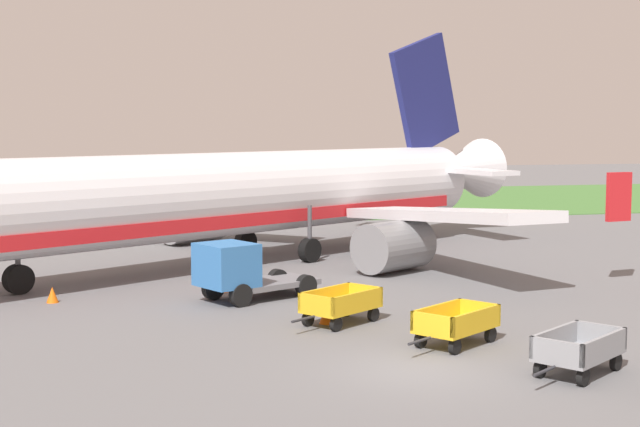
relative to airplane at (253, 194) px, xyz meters
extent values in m
plane|color=slate|center=(0.90, -19.50, -3.05)|extent=(220.00, 220.00, 0.00)
cube|color=#477A38|center=(0.90, 29.81, -3.02)|extent=(220.00, 28.00, 0.06)
cylinder|color=silver|center=(-0.87, -0.55, 0.10)|extent=(27.40, 19.04, 3.70)
cube|color=red|center=(-0.87, -0.55, -0.92)|extent=(24.76, 17.29, 0.56)
cone|color=silver|center=(13.67, 8.54, 0.60)|extent=(5.68, 5.37, 3.52)
cube|color=silver|center=(7.05, -5.44, -0.57)|extent=(4.82, 13.25, 1.35)
cube|color=red|center=(12.72, -9.56, 0.38)|extent=(1.12, 0.39, 1.90)
cylinder|color=gray|center=(5.18, -4.77, -1.92)|extent=(3.83, 3.48, 2.10)
cube|color=silver|center=(-1.80, 8.72, -0.57)|extent=(12.05, 9.74, 1.35)
cube|color=red|center=(-3.02, 15.62, 0.38)|extent=(0.81, 1.01, 1.90)
cylinder|color=gray|center=(-2.02, 6.75, -1.92)|extent=(3.83, 3.48, 2.10)
cube|color=navy|center=(10.83, 6.77, 4.85)|extent=(5.26, 3.47, 6.88)
cube|color=silver|center=(12.69, 4.16, 0.70)|extent=(3.01, 5.48, 0.24)
cube|color=silver|center=(9.30, 9.59, 0.70)|extent=(5.14, 4.72, 0.24)
cylinder|color=#4C4C51|center=(-9.78, -6.11, -1.48)|extent=(0.20, 0.20, 2.04)
cylinder|color=black|center=(-9.78, -6.11, -2.50)|extent=(1.17, 0.96, 1.10)
cylinder|color=#4C4C51|center=(2.41, -1.09, -1.48)|extent=(0.20, 0.20, 2.04)
cylinder|color=black|center=(2.41, -1.09, -2.50)|extent=(1.17, 0.96, 1.10)
cylinder|color=#4C4C51|center=(0.08, 2.64, -1.48)|extent=(0.20, 0.20, 2.04)
cylinder|color=black|center=(0.08, 2.64, -2.50)|extent=(1.17, 0.96, 1.10)
cube|color=gray|center=(4.68, -20.80, -2.57)|extent=(2.85, 2.57, 0.08)
cube|color=gray|center=(5.05, -21.33, -2.26)|extent=(2.11, 1.51, 0.55)
cube|color=gray|center=(4.31, -20.26, -2.26)|extent=(2.11, 1.51, 0.55)
cube|color=gray|center=(3.69, -21.48, -2.26)|extent=(0.88, 1.21, 0.55)
cube|color=gray|center=(5.67, -20.11, -2.26)|extent=(0.88, 1.21, 0.55)
cylinder|color=#2D2D33|center=(3.20, -21.82, -2.61)|extent=(0.87, 0.64, 0.08)
cylinder|color=black|center=(4.23, -21.79, -2.83)|extent=(0.45, 0.38, 0.44)
cylinder|color=black|center=(3.59, -20.87, -2.83)|extent=(0.45, 0.38, 0.44)
cylinder|color=black|center=(5.77, -20.72, -2.83)|extent=(0.45, 0.38, 0.44)
cylinder|color=black|center=(5.13, -19.80, -2.83)|extent=(0.45, 0.38, 0.44)
cube|color=gold|center=(2.87, -17.25, -2.57)|extent=(2.85, 2.58, 0.08)
cube|color=gold|center=(3.24, -17.78, -2.26)|extent=(2.10, 1.52, 0.55)
cube|color=gold|center=(2.49, -16.72, -2.26)|extent=(2.10, 1.52, 0.55)
cube|color=gold|center=(1.89, -17.94, -2.26)|extent=(0.89, 1.20, 0.55)
cube|color=gold|center=(3.85, -16.56, -2.26)|extent=(0.89, 1.20, 0.55)
cylinder|color=#2D2D33|center=(1.40, -18.28, -2.61)|extent=(0.86, 0.64, 0.08)
cylinder|color=black|center=(2.42, -18.25, -2.83)|extent=(0.45, 0.38, 0.44)
cylinder|color=black|center=(1.78, -17.33, -2.83)|extent=(0.45, 0.38, 0.44)
cylinder|color=black|center=(3.96, -17.17, -2.83)|extent=(0.45, 0.38, 0.44)
cylinder|color=black|center=(3.31, -16.25, -2.83)|extent=(0.45, 0.38, 0.44)
cube|color=gold|center=(0.44, -13.81, -2.57)|extent=(2.85, 2.60, 0.08)
cube|color=gold|center=(0.82, -14.33, -2.26)|extent=(2.08, 1.55, 0.55)
cube|color=gold|center=(0.05, -13.28, -2.26)|extent=(2.08, 1.55, 0.55)
cube|color=gold|center=(-0.54, -14.51, -2.26)|extent=(0.90, 1.19, 0.55)
cube|color=gold|center=(1.41, -13.10, -2.26)|extent=(0.90, 1.19, 0.55)
cylinder|color=#2D2D33|center=(-1.02, -14.86, -2.61)|extent=(0.86, 0.65, 0.08)
cylinder|color=black|center=(0.01, -14.81, -2.83)|extent=(0.45, 0.39, 0.44)
cylinder|color=black|center=(-0.65, -13.90, -2.83)|extent=(0.45, 0.39, 0.44)
cylinder|color=black|center=(1.52, -13.71, -2.83)|extent=(0.45, 0.39, 0.44)
cylinder|color=black|center=(0.87, -12.80, -2.83)|extent=(0.45, 0.39, 0.44)
cube|color=slate|center=(-0.80, -8.77, -2.55)|extent=(3.62, 3.07, 0.20)
cube|color=#3370B7|center=(-2.57, -9.64, -1.70)|extent=(2.36, 2.45, 1.50)
cube|color=#19232D|center=(-3.29, -9.99, -1.55)|extent=(0.78, 1.49, 0.67)
cylinder|color=black|center=(-2.20, -10.41, -2.65)|extent=(0.85, 0.62, 0.80)
cylinder|color=black|center=(-2.95, -8.88, -2.65)|extent=(0.85, 0.62, 0.80)
cylinder|color=black|center=(0.38, -9.15, -2.65)|extent=(0.85, 0.62, 0.80)
cylinder|color=black|center=(-0.37, -7.61, -2.65)|extent=(0.85, 0.62, 0.80)
cone|color=orange|center=(-8.50, -8.11, -2.78)|extent=(0.42, 0.42, 0.56)
cone|color=orange|center=(0.01, -13.68, -2.73)|extent=(0.49, 0.49, 0.64)
cone|color=orange|center=(-2.47, -7.48, -2.70)|extent=(0.54, 0.54, 0.71)
camera|label=1|loc=(-6.89, -40.75, 3.12)|focal=50.94mm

